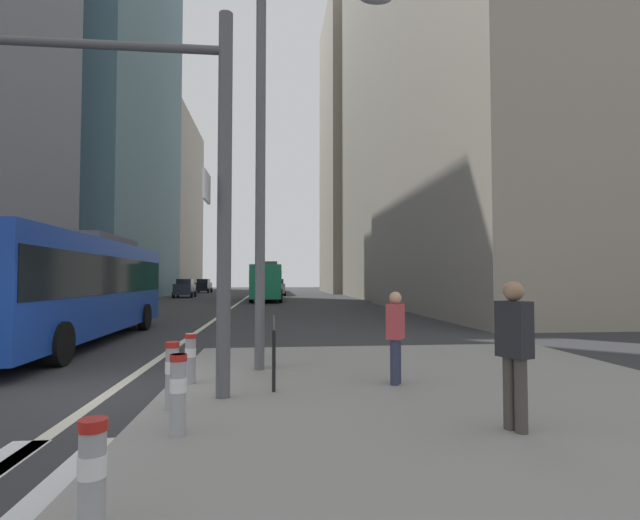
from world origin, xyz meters
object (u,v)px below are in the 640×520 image
(city_bus_blue_oncoming, at_px, (73,283))
(bollard_left, at_px, (178,390))
(bollard_right, at_px, (172,372))
(bollard_back, at_px, (190,356))
(street_lamp_post, at_px, (261,116))
(car_receding_far, at_px, (276,287))
(car_oncoming_far, at_px, (185,288))
(traffic_signal_gantry, at_px, (100,139))
(bollard_front, at_px, (92,473))
(city_bus_red_receding, at_px, (267,280))
(pedestrian_waiting, at_px, (396,333))
(car_oncoming_mid, at_px, (203,286))
(car_receding_near, at_px, (271,286))
(pedestrian_walking, at_px, (514,347))

(city_bus_blue_oncoming, xyz_separation_m, bollard_left, (4.93, -9.12, -1.17))
(bollard_right, bearing_deg, bollard_back, 90.98)
(street_lamp_post, distance_m, bollard_left, 6.06)
(car_receding_far, relative_size, car_oncoming_far, 0.98)
(traffic_signal_gantry, distance_m, bollard_front, 5.37)
(city_bus_red_receding, xyz_separation_m, pedestrian_waiting, (2.62, -33.83, -0.81))
(bollard_back, bearing_deg, bollard_front, -87.80)
(car_oncoming_far, bearing_deg, street_lamp_post, -77.51)
(car_receding_far, distance_m, car_oncoming_far, 10.47)
(city_bus_red_receding, xyz_separation_m, car_oncoming_mid, (-9.17, 24.25, -0.85))
(bollard_right, bearing_deg, street_lamp_post, 67.41)
(city_bus_red_receding, relative_size, car_receding_far, 2.63)
(car_oncoming_mid, relative_size, street_lamp_post, 0.53)
(car_receding_far, distance_m, pedestrian_waiting, 46.27)
(city_bus_blue_oncoming, xyz_separation_m, car_receding_far, (6.41, 39.43, -0.85))
(car_receding_near, relative_size, bollard_right, 4.75)
(street_lamp_post, xyz_separation_m, pedestrian_waiting, (2.38, -1.54, -4.26))
(car_receding_near, distance_m, pedestrian_waiting, 56.41)
(car_receding_near, height_order, bollard_front, car_receding_near)
(car_receding_near, bearing_deg, city_bus_blue_oncoming, -96.57)
(car_receding_near, xyz_separation_m, street_lamp_post, (0.05, -54.83, 4.29))
(bollard_right, height_order, bollard_back, bollard_right)
(car_oncoming_far, bearing_deg, traffic_signal_gantry, -81.18)
(car_oncoming_far, bearing_deg, city_bus_blue_oncoming, -84.76)
(car_receding_near, distance_m, street_lamp_post, 54.99)
(city_bus_red_receding, relative_size, bollard_front, 12.71)
(bollard_front, height_order, pedestrian_walking, pedestrian_walking)
(city_bus_red_receding, relative_size, bollard_right, 11.47)
(car_receding_near, height_order, car_receding_far, same)
(bollard_front, relative_size, bollard_left, 0.90)
(car_receding_near, distance_m, bollard_back, 55.95)
(car_oncoming_mid, height_order, car_receding_near, same)
(city_bus_red_receding, distance_m, bollard_left, 36.16)
(car_oncoming_mid, xyz_separation_m, car_receding_near, (9.37, -1.72, 0.00))
(bollard_back, bearing_deg, street_lamp_post, 43.87)
(car_receding_far, bearing_deg, bollard_back, -92.26)
(city_bus_blue_oncoming, xyz_separation_m, bollard_back, (4.60, -6.39, -1.21))
(car_receding_far, relative_size, pedestrian_waiting, 2.56)
(city_bus_red_receding, distance_m, pedestrian_walking, 36.54)
(car_receding_near, relative_size, bollard_left, 4.73)
(traffic_signal_gantry, height_order, pedestrian_walking, traffic_signal_gantry)
(bollard_right, relative_size, bollard_back, 1.09)
(car_oncoming_far, xyz_separation_m, bollard_left, (8.18, -44.49, -0.32))
(car_oncoming_mid, distance_m, bollard_back, 58.25)
(city_bus_blue_oncoming, relative_size, pedestrian_waiting, 7.29)
(city_bus_red_receding, height_order, bollard_front, city_bus_red_receding)
(bollard_back, height_order, pedestrian_walking, pedestrian_walking)
(city_bus_blue_oncoming, bearing_deg, car_receding_far, 80.77)
(bollard_right, bearing_deg, bollard_front, -87.21)
(traffic_signal_gantry, distance_m, bollard_left, 4.11)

